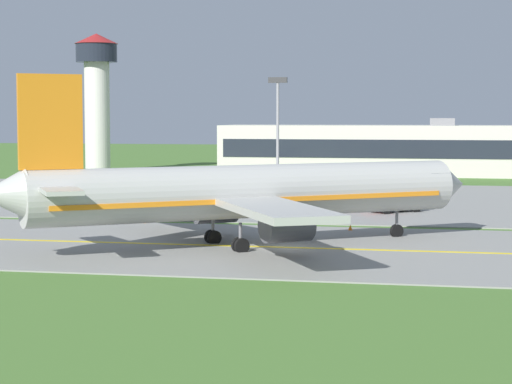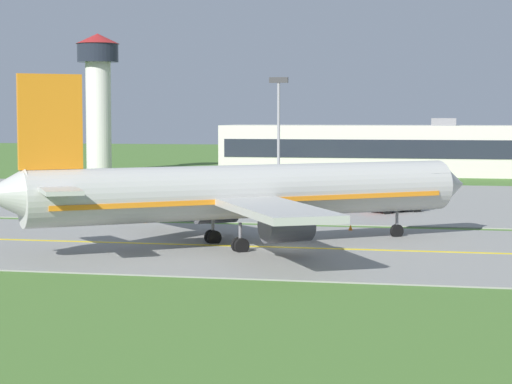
% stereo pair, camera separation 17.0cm
% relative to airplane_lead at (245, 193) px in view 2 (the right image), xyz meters
% --- Properties ---
extents(ground_plane, '(500.00, 500.00, 0.00)m').
position_rel_airplane_lead_xyz_m(ground_plane, '(2.84, -0.13, -4.13)').
color(ground_plane, '#47702D').
extents(taxiway_strip, '(240.00, 28.00, 0.10)m').
position_rel_airplane_lead_xyz_m(taxiway_strip, '(2.84, -0.13, -4.08)').
color(taxiway_strip, gray).
rests_on(taxiway_strip, ground).
extents(apron_pad, '(140.00, 52.00, 0.10)m').
position_rel_airplane_lead_xyz_m(apron_pad, '(12.84, 41.87, -4.08)').
color(apron_pad, gray).
rests_on(apron_pad, ground).
extents(taxiway_centreline, '(220.00, 0.60, 0.01)m').
position_rel_airplane_lead_xyz_m(taxiway_centreline, '(2.84, -0.13, -4.03)').
color(taxiway_centreline, yellow).
rests_on(taxiway_centreline, taxiway_strip).
extents(airplane_lead, '(33.86, 29.02, 12.70)m').
position_rel_airplane_lead_xyz_m(airplane_lead, '(0.00, 0.00, 0.00)').
color(airplane_lead, '#ADADA8').
rests_on(airplane_lead, ground).
extents(service_truck_baggage, '(6.29, 4.47, 2.65)m').
position_rel_airplane_lead_xyz_m(service_truck_baggage, '(-21.90, 28.10, -2.60)').
color(service_truck_baggage, silver).
rests_on(service_truck_baggage, ground).
extents(service_truck_fuel, '(5.78, 5.60, 2.65)m').
position_rel_airplane_lead_xyz_m(service_truck_fuel, '(9.57, 28.16, -2.60)').
color(service_truck_fuel, red).
rests_on(service_truck_fuel, ground).
extents(terminal_building, '(52.25, 14.03, 9.42)m').
position_rel_airplane_lead_xyz_m(terminal_building, '(2.65, 92.51, -0.00)').
color(terminal_building, beige).
rests_on(terminal_building, ground).
extents(control_tower, '(7.60, 7.60, 24.15)m').
position_rel_airplane_lead_xyz_m(control_tower, '(-46.62, 91.28, 10.56)').
color(control_tower, silver).
rests_on(control_tower, ground).
extents(apron_light_mast, '(2.40, 0.50, 14.70)m').
position_rel_airplane_lead_xyz_m(apron_light_mast, '(-6.90, 50.99, 5.19)').
color(apron_light_mast, gray).
rests_on(apron_light_mast, ground).
extents(traffic_cone_near_edge, '(0.44, 0.44, 0.60)m').
position_rel_airplane_lead_xyz_m(traffic_cone_near_edge, '(-12.27, 13.35, -3.83)').
color(traffic_cone_near_edge, orange).
rests_on(traffic_cone_near_edge, ground).
extents(traffic_cone_mid_edge, '(0.44, 0.44, 0.60)m').
position_rel_airplane_lead_xyz_m(traffic_cone_mid_edge, '(6.69, 11.59, -3.83)').
color(traffic_cone_mid_edge, orange).
rests_on(traffic_cone_mid_edge, ground).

